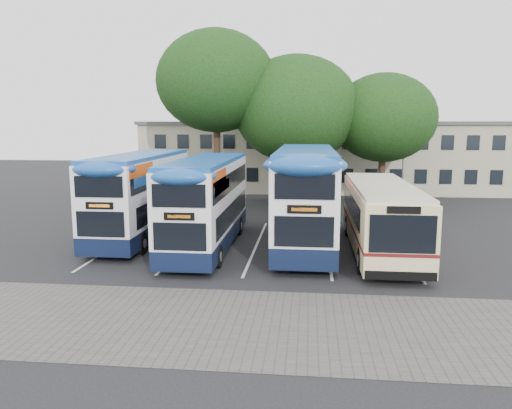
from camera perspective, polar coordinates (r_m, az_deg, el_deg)
The scene contains 12 objects.
ground at distance 20.18m, azimuth 9.34°, elevation -8.23°, with size 120.00×120.00×0.00m, color black.
paving_strip at distance 15.46m, azimuth 2.77°, elevation -13.65°, with size 40.00×6.00×0.01m, color #595654.
bay_lines at distance 25.08m, azimuth 0.09°, elevation -4.63°, with size 14.12×11.00×0.01m.
depot_building at distance 46.32m, azimuth 7.58°, elevation 5.60°, with size 32.40×8.40×6.20m.
lamp_post at distance 39.86m, azimuth 16.62°, elevation 7.51°, with size 0.25×1.05×9.06m.
tree_left at distance 37.05m, azimuth -4.57°, elevation 13.86°, with size 8.62×8.62×12.71m.
tree_mid at distance 37.00m, azimuth 4.63°, elevation 10.79°, with size 9.15×9.15×10.94m.
tree_right at distance 37.92m, azimuth 14.40°, elevation 9.57°, with size 7.56×7.56×9.66m.
bus_dd_left at distance 27.14m, azimuth -12.97°, elevation 1.44°, with size 2.58×10.65×4.44m.
bus_dd_mid at distance 24.27m, azimuth -5.62°, elevation 0.62°, with size 2.53×10.45×4.35m.
bus_dd_right at distance 24.84m, azimuth 5.67°, elevation 1.39°, with size 2.79×11.51×4.80m.
bus_single at distance 24.23m, azimuth 14.08°, elevation -0.97°, with size 2.77×10.89×3.25m.
Camera 1 is at (-1.23, -19.22, 6.01)m, focal length 35.00 mm.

